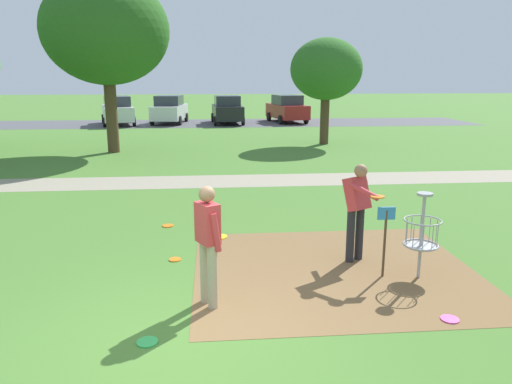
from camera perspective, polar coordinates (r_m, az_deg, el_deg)
The scene contains 17 objects.
ground_plane at distance 6.19m, azimuth -8.26°, elevation -17.12°, with size 160.00×160.00×0.00m, color #47752D.
dirt_tee_pad at distance 8.24m, azimuth 9.17°, elevation -9.03°, with size 4.59×4.08×0.01m, color brown.
disc_golf_basket at distance 8.02m, azimuth 18.45°, elevation -4.51°, with size 0.98×0.58×1.39m.
player_throwing at distance 6.67m, azimuth -5.64°, elevation -5.54°, with size 0.45×0.49×1.71m.
player_waiting_left at distance 8.41m, azimuth 11.78°, elevation -1.61°, with size 0.52×1.16×1.71m.
frisbee_near_basket at distance 10.58m, azimuth -10.30°, elevation -3.91°, with size 0.24×0.24×0.02m, color orange.
frisbee_by_tee at distance 7.10m, azimuth 21.79°, elevation -13.69°, with size 0.24×0.24×0.02m, color #E53D99.
frisbee_mid_grass at distance 6.27m, azimuth -12.62°, elevation -16.80°, with size 0.26×0.26×0.02m, color green.
frisbee_scattered_a at distance 8.68m, azimuth -9.47°, elevation -7.81°, with size 0.21×0.21×0.02m, color orange.
tree_near_left at distance 21.15m, azimuth -17.21°, elevation 17.61°, with size 5.02×5.02×7.01m.
tree_mid_center at distance 22.95m, azimuth 8.24°, elevation 14.02°, with size 3.26×3.26×4.81m.
parking_lot_strip at distance 33.23m, azimuth -5.77°, elevation 8.04°, with size 36.00×6.00×0.01m, color #4C4C51.
parked_car_leftmost at distance 33.21m, azimuth -15.94°, elevation 9.19°, with size 2.74×4.51×1.84m.
parked_car_center_left at distance 33.40m, azimuth -10.12°, elevation 9.51°, with size 2.32×4.37×1.84m.
parked_car_center_right at distance 32.84m, azimuth -3.40°, elevation 9.63°, with size 2.17×4.30×1.84m.
parked_car_rightmost at distance 33.79m, azimuth 3.66°, elevation 9.74°, with size 2.54×4.46×1.84m.
gravel_path at distance 14.85m, azimuth -6.43°, elevation 1.24°, with size 40.00×1.81×0.00m, color gray.
Camera 1 is at (0.38, -5.32, 3.14)m, focal length 34.09 mm.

